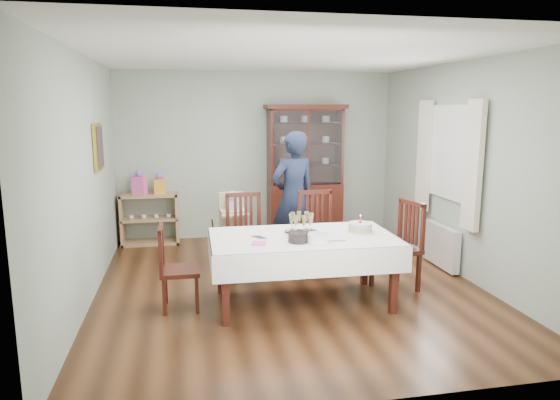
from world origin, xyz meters
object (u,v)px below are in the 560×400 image
object	(u,v)px
high_chair	(233,237)
champagne_tray	(301,227)
china_cabinet	(305,170)
woman	(293,198)
gift_bag_pink	(139,183)
chair_far_right	(318,250)
gift_bag_orange	(159,184)
birthday_cake	(360,228)
sideboard	(150,219)
chair_far_left	(246,253)
chair_end_left	(179,284)
dining_table	(302,269)
chair_end_right	(397,263)

from	to	relation	value
high_chair	champagne_tray	distance (m)	1.56
high_chair	china_cabinet	bearing A→B (deg)	41.19
woman	gift_bag_pink	bearing A→B (deg)	-50.03
chair_far_right	high_chair	distance (m)	1.18
gift_bag_orange	birthday_cake	bearing A→B (deg)	-50.90
sideboard	chair_far_left	world-z (taller)	chair_far_left
chair_far_left	gift_bag_orange	world-z (taller)	gift_bag_orange
woman	gift_bag_orange	distance (m)	2.26
gift_bag_orange	chair_end_left	bearing A→B (deg)	-83.95
high_chair	birthday_cake	bearing A→B (deg)	-53.19
woman	chair_far_right	bearing A→B (deg)	91.78
dining_table	china_cabinet	xyz separation A→B (m)	(0.71, 2.82, 0.74)
chair_far_left	chair_far_right	bearing A→B (deg)	-4.77
dining_table	chair_far_right	world-z (taller)	chair_far_right
china_cabinet	gift_bag_pink	bearing A→B (deg)	179.97
chair_far_left	sideboard	bearing A→B (deg)	121.74
birthday_cake	china_cabinet	bearing A→B (deg)	88.89
chair_end_left	woman	size ratio (longest dim) A/B	0.50
chair_far_right	chair_end_right	xyz separation A→B (m)	(0.77, -0.71, -0.01)
chair_far_right	champagne_tray	xyz separation A→B (m)	(-0.42, -0.82, 0.51)
china_cabinet	gift_bag_pink	distance (m)	2.63
high_chair	chair_far_left	bearing A→B (deg)	-81.50
dining_table	sideboard	bearing A→B (deg)	122.22
dining_table	birthday_cake	size ratio (longest dim) A/B	6.78
woman	gift_bag_orange	xyz separation A→B (m)	(-1.84, 1.32, 0.04)
dining_table	champagne_tray	xyz separation A→B (m)	(0.01, 0.11, 0.45)
birthday_cake	dining_table	bearing A→B (deg)	-178.38
chair_far_left	champagne_tray	world-z (taller)	chair_far_left
chair_end_left	gift_bag_orange	world-z (taller)	gift_bag_orange
woman	high_chair	xyz separation A→B (m)	(-0.83, -0.02, -0.51)
woman	sideboard	bearing A→B (deg)	-52.03
dining_table	chair_far_left	size ratio (longest dim) A/B	1.92
chair_end_right	chair_far_right	bearing A→B (deg)	-147.00
chair_far_right	chair_end_right	size ratio (longest dim) A/B	1.02
birthday_cake	champagne_tray	bearing A→B (deg)	171.79
birthday_cake	high_chair	bearing A→B (deg)	130.97
dining_table	gift_bag_orange	distance (m)	3.30
sideboard	birthday_cake	world-z (taller)	birthday_cake
chair_end_right	high_chair	xyz separation A→B (m)	(-1.81, 1.26, 0.09)
gift_bag_orange	gift_bag_pink	bearing A→B (deg)	180.00
sideboard	champagne_tray	distance (m)	3.29
dining_table	woman	bearing A→B (deg)	81.52
china_cabinet	chair_far_left	bearing A→B (deg)	-123.10
sideboard	champagne_tray	xyz separation A→B (m)	(1.80, -2.73, 0.43)
dining_table	champagne_tray	world-z (taller)	champagne_tray
dining_table	gift_bag_pink	size ratio (longest dim) A/B	5.22
sideboard	champagne_tray	size ratio (longest dim) A/B	2.41
chair_far_right	woman	distance (m)	0.85
champagne_tray	dining_table	bearing A→B (deg)	-94.93
sideboard	chair_end_left	distance (m)	2.78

